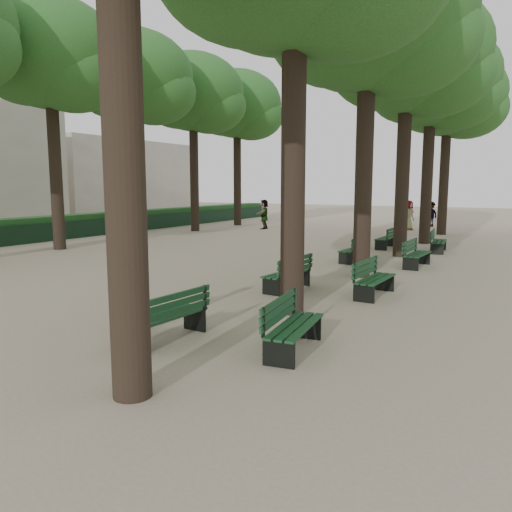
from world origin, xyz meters
The scene contains 25 objects.
ground centered at (0.00, 0.00, 0.00)m, with size 120.00×120.00×0.00m, color tan.
tree_central_2 centered at (1.50, 8.00, 7.65)m, with size 6.00×6.00×9.95m.
tree_central_3 centered at (1.50, 13.00, 7.65)m, with size 6.00×6.00×9.95m.
tree_central_4 centered at (1.50, 18.00, 7.65)m, with size 6.00×6.00×9.95m.
tree_central_5 centered at (1.50, 23.00, 7.65)m, with size 6.00×6.00×9.95m.
tree_far_2 centered at (-12.00, 8.00, 8.14)m, with size 6.00×6.00×10.45m.
tree_far_3 centered at (-12.00, 13.00, 8.14)m, with size 6.00×6.00×10.45m.
tree_far_4 centered at (-12.00, 18.00, 8.14)m, with size 6.00×6.00×10.45m.
tree_far_5 centered at (-12.00, 23.00, 8.14)m, with size 6.00×6.00×10.45m.
bench_left_0 centered at (0.37, 0.09, 0.27)m, with size 0.70×1.84×0.92m.
bench_left_1 centered at (0.37, 5.12, 0.27)m, with size 0.73×1.84×0.92m.
bench_left_2 centered at (0.37, 10.79, 0.27)m, with size 0.69×1.83×0.92m.
bench_left_3 centered at (0.37, 15.23, 0.27)m, with size 0.57×1.80×0.92m.
bench_right_0 centered at (2.63, 0.67, 0.27)m, with size 0.79×1.86×0.92m.
bench_right_1 centered at (2.63, 5.50, 0.27)m, with size 0.66×1.83×0.92m.
bench_right_2 centered at (2.63, 10.66, 0.27)m, with size 0.66×1.83×0.92m.
bench_right_3 centered at (2.63, 15.02, 0.27)m, with size 0.73×1.84×0.92m.
man_with_map centered at (-0.41, 0.13, 0.83)m, with size 0.64×0.70×1.67m.
pedestrian_d centered at (-0.78, 25.02, 0.91)m, with size 0.89×0.37×1.83m, color #262628.
pedestrian_b centered at (0.01, 28.18, 0.84)m, with size 1.08×0.33×1.67m, color #262628.
pedestrian_a centered at (-2.83, 21.83, 0.86)m, with size 0.83×0.34×1.71m, color #262628.
pedestrian_e centered at (-8.96, 21.24, 0.93)m, with size 1.73×0.37×1.87m, color #262628.
fence centered at (-15.00, 11.00, 0.45)m, with size 0.08×42.00×0.90m, color black.
hedge centered at (-15.70, 11.00, 0.60)m, with size 1.20×42.00×1.20m, color #18471C.
building_far centered at (-33.00, 30.00, 3.50)m, with size 12.00×16.00×7.00m, color #B7B2A3.
Camera 1 is at (6.01, -6.72, 2.79)m, focal length 35.00 mm.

